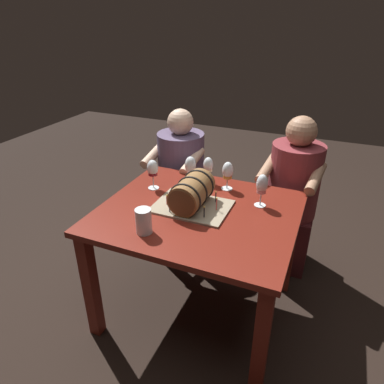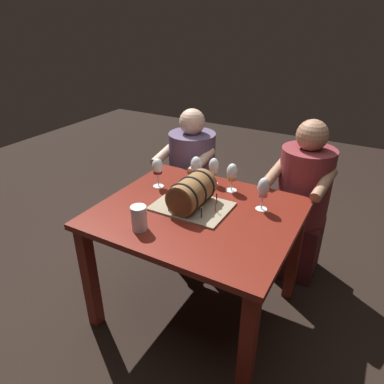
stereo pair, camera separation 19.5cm
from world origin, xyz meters
name	(u,v)px [view 1 (the left image)]	position (x,y,z in m)	size (l,w,h in m)	color
ground_plane	(197,307)	(0.00, 0.00, 0.00)	(8.00, 8.00, 0.00)	black
dining_table	(198,228)	(0.00, 0.00, 0.63)	(1.11, 0.96, 0.75)	maroon
barrel_cake	(192,194)	(-0.05, 0.02, 0.84)	(0.43, 0.32, 0.20)	gray
wine_glass_red	(153,169)	(-0.37, 0.15, 0.89)	(0.07, 0.07, 0.19)	white
wine_glass_empty	(190,165)	(-0.19, 0.32, 0.88)	(0.07, 0.07, 0.18)	white
wine_glass_amber	(228,172)	(0.07, 0.33, 0.87)	(0.07, 0.07, 0.19)	white
wine_glass_white	(208,166)	(-0.08, 0.36, 0.88)	(0.06, 0.06, 0.18)	white
wine_glass_rose	(262,186)	(0.31, 0.19, 0.88)	(0.07, 0.07, 0.20)	white
beer_pint	(144,221)	(-0.17, -0.32, 0.82)	(0.08, 0.08, 0.14)	white
person_seated_left	(181,182)	(-0.44, 0.72, 0.54)	(0.41, 0.49, 1.13)	#372D40
person_seated_right	(291,201)	(0.44, 0.72, 0.55)	(0.43, 0.51, 1.17)	#4C1B1E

